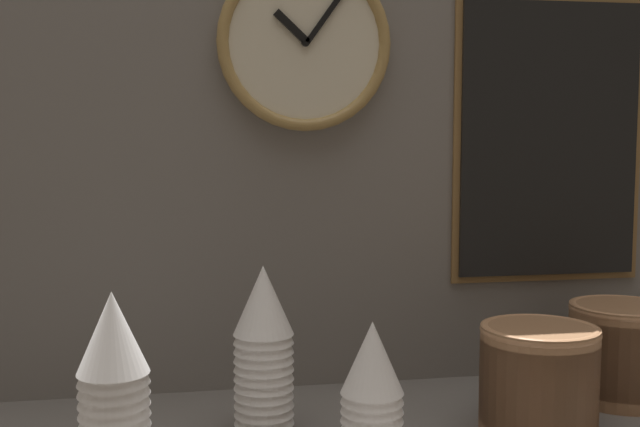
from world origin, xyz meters
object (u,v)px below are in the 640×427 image
(cup_stack_center_left, at_px, (114,391))
(cup_stack_center_right, at_px, (372,386))
(cup_stack_center, at_px, (264,350))
(menu_board, at_px, (549,140))
(wall_clock, at_px, (306,43))
(bowl_stack_far_right, at_px, (622,350))
(bowl_stack_right, at_px, (539,377))

(cup_stack_center_left, height_order, cup_stack_center_right, cup_stack_center_left)
(cup_stack_center, bearing_deg, cup_stack_center_left, -142.11)
(menu_board, bearing_deg, wall_clock, -178.82)
(cup_stack_center_right, xyz_separation_m, bowl_stack_far_right, (0.45, 0.13, -0.01))
(bowl_stack_right, relative_size, bowl_stack_far_right, 1.00)
(menu_board, bearing_deg, cup_stack_center_left, -154.15)
(bowl_stack_right, xyz_separation_m, wall_clock, (-0.30, 0.26, 0.50))
(bowl_stack_right, relative_size, wall_clock, 0.59)
(menu_board, bearing_deg, cup_stack_center_right, -143.62)
(bowl_stack_right, height_order, bowl_stack_far_right, same)
(cup_stack_center_right, distance_m, menu_board, 0.58)
(bowl_stack_right, bearing_deg, wall_clock, 138.98)
(bowl_stack_far_right, bearing_deg, menu_board, 111.86)
(bowl_stack_right, height_order, wall_clock, wall_clock)
(cup_stack_center_right, height_order, bowl_stack_far_right, cup_stack_center_right)
(cup_stack_center_left, distance_m, cup_stack_center_right, 0.34)
(menu_board, bearing_deg, bowl_stack_right, -117.05)
(cup_stack_center_right, bearing_deg, bowl_stack_far_right, 16.46)
(wall_clock, xyz_separation_m, menu_board, (0.43, 0.01, -0.16))
(cup_stack_center_right, distance_m, bowl_stack_right, 0.25)
(cup_stack_center_left, height_order, wall_clock, wall_clock)
(cup_stack_center_left, bearing_deg, bowl_stack_right, 8.11)
(cup_stack_center_left, bearing_deg, menu_board, 25.85)
(cup_stack_center_right, xyz_separation_m, bowl_stack_right, (0.25, 0.02, -0.01))
(cup_stack_center_left, distance_m, wall_clock, 0.64)
(cup_stack_center_right, xyz_separation_m, wall_clock, (-0.05, 0.28, 0.49))
(menu_board, bearing_deg, cup_stack_center, -159.48)
(cup_stack_center_right, bearing_deg, wall_clock, 99.31)
(cup_stack_center_left, relative_size, bowl_stack_right, 1.44)
(cup_stack_center, xyz_separation_m, cup_stack_center_left, (-0.20, -0.15, 0.00))
(wall_clock, bearing_deg, menu_board, 1.18)
(cup_stack_center, height_order, cup_stack_center_right, cup_stack_center)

